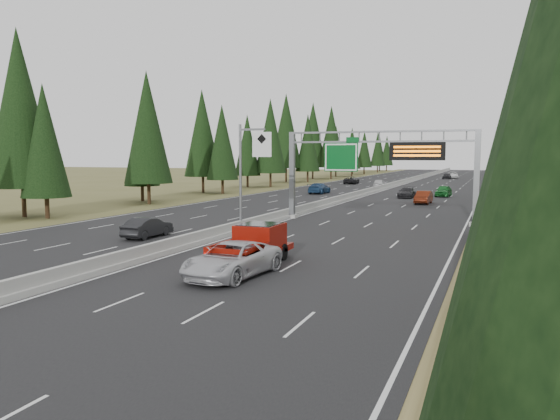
{
  "coord_description": "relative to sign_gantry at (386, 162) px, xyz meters",
  "views": [
    {
      "loc": [
        17.86,
        -11.57,
        5.82
      ],
      "look_at": [
        5.18,
        20.0,
        2.38
      ],
      "focal_mm": 35.0,
      "sensor_mm": 36.0,
      "label": 1
    }
  ],
  "objects": [
    {
      "name": "car_onc_blue",
      "position": [
        -15.96,
        31.28,
        -4.4
      ],
      "size": [
        2.26,
        5.47,
        1.58
      ],
      "primitive_type": "imported",
      "rotation": [
        0.0,
        0.0,
        3.13
      ],
      "color": "navy",
      "rests_on": "road"
    },
    {
      "name": "car_ahead_white",
      "position": [
        -1.76,
        94.69,
        -4.38
      ],
      "size": [
        3.1,
        5.99,
        1.61
      ],
      "primitive_type": "imported",
      "rotation": [
        0.0,
        0.0,
        0.07
      ],
      "color": "white",
      "rests_on": "road"
    },
    {
      "name": "car_ahead_far",
      "position": [
        -2.7,
        90.42,
        -4.46
      ],
      "size": [
        1.94,
        4.38,
        1.47
      ],
      "primitive_type": "imported",
      "rotation": [
        0.0,
        0.0,
        -0.05
      ],
      "color": "#232326",
      "rests_on": "road"
    },
    {
      "name": "hov_sign_pole",
      "position": [
        -8.33,
        -9.92,
        -0.54
      ],
      "size": [
        2.8,
        0.5,
        8.0
      ],
      "color": "slate",
      "rests_on": "road"
    },
    {
      "name": "sign_gantry",
      "position": [
        0.0,
        0.0,
        0.0
      ],
      "size": [
        16.75,
        0.98,
        7.8
      ],
      "color": "slate",
      "rests_on": "road"
    },
    {
      "name": "shoulder_left",
      "position": [
        -26.72,
        45.12,
        -5.24
      ],
      "size": [
        3.6,
        260.0,
        0.06
      ],
      "primitive_type": "cube",
      "color": "brown",
      "rests_on": "ground"
    },
    {
      "name": "tree_row_right",
      "position": [
        13.14,
        50.31,
        3.9
      ],
      "size": [
        10.58,
        237.93,
        18.76
      ],
      "color": "black",
      "rests_on": "ground"
    },
    {
      "name": "car_ahead_dkred",
      "position": [
        0.73,
        19.69,
        -4.44
      ],
      "size": [
        1.72,
        4.59,
        1.5
      ],
      "primitive_type": "imported",
      "rotation": [
        0.0,
        0.0,
        -0.03
      ],
      "color": "#5B1D0D",
      "rests_on": "road"
    },
    {
      "name": "shoulder_right",
      "position": [
        8.88,
        45.12,
        -5.24
      ],
      "size": [
        3.6,
        260.0,
        0.06
      ],
      "primitive_type": "cube",
      "color": "olive",
      "rests_on": "ground"
    },
    {
      "name": "car_ahead_dkgrey",
      "position": [
        -2.54,
        28.07,
        -4.49
      ],
      "size": [
        1.99,
        4.85,
        1.41
      ],
      "primitive_type": "imported",
      "rotation": [
        0.0,
        0.0,
        0.0
      ],
      "color": "black",
      "rests_on": "road"
    },
    {
      "name": "silver_minivan",
      "position": [
        -2.62,
        -23.73,
        -4.38
      ],
      "size": [
        3.27,
        6.1,
        1.63
      ],
      "primitive_type": "imported",
      "rotation": [
        0.0,
        0.0,
        -0.1
      ],
      "color": "#B9B9BE",
      "rests_on": "road"
    },
    {
      "name": "car_onc_white",
      "position": [
        -10.42,
        48.32,
        -4.41
      ],
      "size": [
        2.15,
        4.71,
        1.56
      ],
      "primitive_type": "imported",
      "rotation": [
        0.0,
        0.0,
        3.21
      ],
      "color": "#B9B9B9",
      "rests_on": "road"
    },
    {
      "name": "car_onc_near",
      "position": [
        -13.74,
        -14.85,
        -4.48
      ],
      "size": [
        1.52,
        4.29,
        1.41
      ],
      "primitive_type": "imported",
      "rotation": [
        0.0,
        0.0,
        3.14
      ],
      "color": "black",
      "rests_on": "road"
    },
    {
      "name": "red_pickup",
      "position": [
        -2.9,
        -20.35,
        -4.04
      ],
      "size": [
        2.27,
        6.34,
        2.07
      ],
      "color": "black",
      "rests_on": "road"
    },
    {
      "name": "car_onc_far",
      "position": [
        -18.42,
        60.15,
        -4.46
      ],
      "size": [
        2.7,
        5.38,
        1.46
      ],
      "primitive_type": "imported",
      "rotation": [
        0.0,
        0.0,
        3.19
      ],
      "color": "black",
      "rests_on": "road"
    },
    {
      "name": "median_barrier",
      "position": [
        -8.92,
        45.12,
        -4.85
      ],
      "size": [
        0.7,
        260.0,
        0.85
      ],
      "color": "#979792",
      "rests_on": "road"
    },
    {
      "name": "tree_row_left",
      "position": [
        -31.4,
        30.91,
        3.72
      ],
      "size": [
        11.55,
        238.43,
        18.91
      ],
      "color": "black",
      "rests_on": "ground"
    },
    {
      "name": "car_ahead_green",
      "position": [
        1.87,
        32.11,
        -4.4
      ],
      "size": [
        2.14,
        4.75,
        1.58
      ],
      "primitive_type": "imported",
      "rotation": [
        0.0,
        0.0,
        -0.06
      ],
      "color": "#176423",
      "rests_on": "road"
    },
    {
      "name": "road",
      "position": [
        -8.92,
        45.12,
        -5.23
      ],
      "size": [
        32.0,
        260.0,
        0.08
      ],
      "primitive_type": "cube",
      "color": "black",
      "rests_on": "ground"
    }
  ]
}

